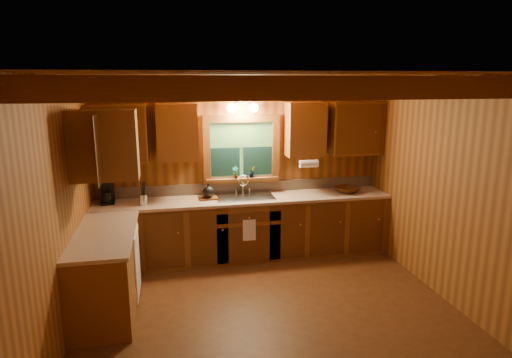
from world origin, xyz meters
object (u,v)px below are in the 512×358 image
at_px(cutting_board, 208,198).
at_px(wicker_basket, 347,190).
at_px(sink, 245,200).
at_px(coffee_maker, 107,192).

height_order(cutting_board, wicker_basket, wicker_basket).
height_order(sink, wicker_basket, sink).
relative_size(coffee_maker, wicker_basket, 0.92).
bearing_deg(wicker_basket, sink, 178.58).
distance_m(sink, coffee_maker, 1.90).
distance_m(sink, wicker_basket, 1.54).
xyz_separation_m(sink, coffee_maker, (-1.89, 0.09, 0.20)).
bearing_deg(cutting_board, sink, -6.77).
distance_m(cutting_board, wicker_basket, 2.06).
relative_size(sink, coffee_maker, 2.54).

